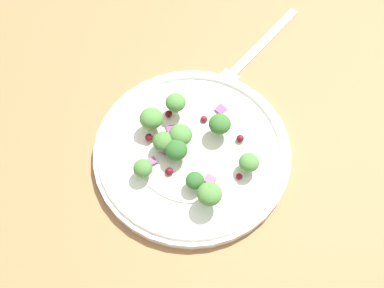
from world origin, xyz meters
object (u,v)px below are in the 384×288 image
(broccoli_floret_2, at_px, (176,103))
(fork, at_px, (253,53))
(plate, at_px, (192,151))
(broccoli_floret_1, at_px, (163,142))
(broccoli_floret_0, at_px, (181,135))

(broccoli_floret_2, height_order, fork, broccoli_floret_2)
(plate, distance_m, broccoli_floret_2, 0.06)
(broccoli_floret_1, height_order, broccoli_floret_2, broccoli_floret_2)
(broccoli_floret_2, bearing_deg, broccoli_floret_1, -115.44)
(plate, distance_m, broccoli_floret_1, 0.04)
(broccoli_floret_2, bearing_deg, plate, -80.18)
(broccoli_floret_1, relative_size, broccoli_floret_2, 1.01)
(fork, bearing_deg, broccoli_floret_2, -145.66)
(plate, height_order, broccoli_floret_2, broccoli_floret_2)
(broccoli_floret_2, distance_m, fork, 0.15)
(broccoli_floret_0, height_order, broccoli_floret_2, broccoli_floret_2)
(broccoli_floret_1, bearing_deg, plate, -12.63)
(plate, relative_size, broccoli_floret_2, 9.39)
(plate, relative_size, fork, 1.56)
(broccoli_floret_0, relative_size, broccoli_floret_2, 1.11)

